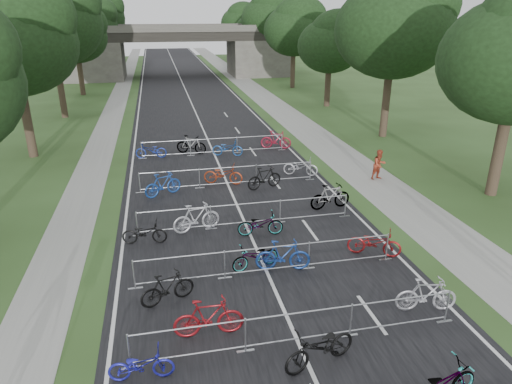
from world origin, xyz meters
TOP-DOWN VIEW (x-y plane):
  - road at (0.00, 50.00)m, footprint 11.00×140.00m
  - sidewalk_right at (8.00, 50.00)m, footprint 3.00×140.00m
  - sidewalk_left at (-7.50, 50.00)m, footprint 2.00×140.00m
  - lane_markings at (0.00, 50.00)m, footprint 0.12×140.00m
  - overpass_bridge at (0.00, 65.00)m, footprint 31.00×8.00m
  - tree_left_1 at (-11.39, 27.93)m, footprint 7.56×7.56m
  - tree_right_1 at (13.11, 27.93)m, footprint 8.18×8.18m
  - tree_left_2 at (-11.39, 39.93)m, footprint 8.40×8.40m
  - tree_right_2 at (13.11, 39.93)m, footprint 6.16×6.16m
  - tree_left_3 at (-11.39, 51.93)m, footprint 6.72×6.72m
  - tree_right_3 at (13.11, 51.93)m, footprint 7.17×7.17m
  - tree_left_4 at (-11.39, 63.93)m, footprint 7.56×7.56m
  - tree_right_4 at (13.11, 63.93)m, footprint 8.18×8.18m
  - tree_left_5 at (-11.39, 75.93)m, footprint 8.40×8.40m
  - tree_right_5 at (13.11, 75.93)m, footprint 6.16×6.16m
  - tree_left_6 at (-11.39, 87.93)m, footprint 6.72×6.72m
  - tree_right_6 at (13.11, 87.93)m, footprint 7.17×7.17m
  - barrier_row_2 at (0.00, 7.20)m, footprint 9.70×0.08m
  - barrier_row_3 at (0.00, 11.00)m, footprint 9.70×0.08m
  - barrier_row_4 at (0.00, 15.00)m, footprint 9.70×0.08m
  - barrier_row_5 at (0.00, 20.00)m, footprint 9.70×0.08m
  - barrier_row_6 at (0.00, 26.00)m, footprint 9.70×0.08m
  - bike_7 at (2.68, 4.52)m, footprint 2.11×1.02m
  - bike_8 at (-4.30, 6.77)m, footprint 1.70×0.70m
  - bike_9 at (-2.43, 8.08)m, footprint 2.06×0.64m
  - bike_10 at (0.28, 6.26)m, footprint 2.29×1.36m
  - bike_11 at (4.30, 7.84)m, footprint 1.99×0.89m
  - bike_12 at (-3.53, 9.96)m, footprint 1.87×1.06m
  - bike_13 at (-0.35, 11.42)m, footprint 1.93×1.07m
  - bike_14 at (0.59, 11.10)m, footprint 2.05×0.92m
  - bike_15 at (4.30, 11.43)m, footprint 2.13×1.52m
  - bike_16 at (-4.30, 14.26)m, footprint 1.85×0.85m
  - bike_17 at (-2.15, 14.94)m, footprint 2.15×1.06m
  - bike_18 at (0.41, 13.98)m, footprint 1.97×0.83m
  - bike_19 at (4.25, 16.00)m, footprint 2.09×0.80m
  - bike_20 at (-3.44, 19.34)m, footprint 2.06×1.40m
  - bike_21 at (-0.22, 20.36)m, footprint 2.25×1.40m
  - bike_22 at (1.81, 19.23)m, footprint 2.07×1.13m
  - bike_23 at (4.30, 20.83)m, footprint 2.08×1.39m
  - bike_24 at (-4.03, 25.99)m, footprint 2.02×0.91m
  - bike_25 at (-1.44, 26.46)m, footprint 2.08×1.33m
  - bike_26 at (0.81, 25.47)m, footprint 2.10×1.24m
  - bike_27 at (4.30, 26.42)m, footprint 2.15×1.16m
  - pedestrian_b at (8.35, 19.29)m, footprint 0.94×0.81m

SIDE VIEW (x-z plane):
  - lane_markings at x=0.00m, z-range 0.00..0.00m
  - road at x=0.00m, z-range 0.00..0.01m
  - sidewalk_right at x=8.00m, z-range 0.00..0.01m
  - sidewalk_left at x=-7.50m, z-range 0.00..0.01m
  - bike_8 at x=-4.30m, z-range 0.00..0.88m
  - bike_16 at x=-4.30m, z-range 0.00..0.94m
  - bike_13 at x=-0.35m, z-range 0.00..0.96m
  - bike_18 at x=0.41m, z-range 0.00..1.01m
  - bike_24 at x=-4.03m, z-range 0.00..1.02m
  - bike_23 at x=4.30m, z-range 0.00..1.03m
  - bike_26 at x=0.81m, z-range 0.00..1.04m
  - bike_15 at x=4.30m, z-range 0.00..1.06m
  - bike_7 at x=2.68m, z-range 0.00..1.06m
  - bike_12 at x=-3.53m, z-range 0.00..1.08m
  - barrier_row_2 at x=0.00m, z-range 0.00..1.10m
  - barrier_row_3 at x=0.00m, z-range 0.00..1.10m
  - barrier_row_4 at x=0.00m, z-range 0.00..1.10m
  - barrier_row_5 at x=0.00m, z-range 0.00..1.10m
  - barrier_row_6 at x=0.00m, z-range 0.00..1.10m
  - bike_21 at x=-0.22m, z-range 0.00..1.12m
  - bike_10 at x=0.28m, z-range 0.00..1.14m
  - bike_11 at x=4.30m, z-range 0.00..1.16m
  - bike_14 at x=0.59m, z-range 0.00..1.19m
  - bike_22 at x=1.81m, z-range 0.00..1.20m
  - bike_20 at x=-3.44m, z-range 0.00..1.21m
  - bike_25 at x=-1.44m, z-range 0.00..1.21m
  - bike_19 at x=4.25m, z-range 0.00..1.22m
  - bike_9 at x=-2.43m, z-range 0.00..1.23m
  - bike_27 at x=4.30m, z-range 0.00..1.24m
  - bike_17 at x=-2.15m, z-range 0.00..1.24m
  - pedestrian_b at x=8.35m, z-range 0.00..1.70m
  - overpass_bridge at x=0.00m, z-range 0.01..7.06m
  - tree_right_2 at x=13.11m, z-range 1.25..10.64m
  - tree_right_5 at x=13.11m, z-range 1.25..10.64m
  - tree_left_3 at x=-11.39m, z-range 1.36..11.61m
  - tree_left_6 at x=-11.39m, z-range 1.36..11.61m
  - tree_right_3 at x=13.11m, z-range 1.46..12.39m
  - tree_right_6 at x=13.11m, z-range 1.46..12.39m
  - tree_left_1 at x=-11.39m, z-range 1.54..13.07m
  - tree_left_4 at x=-11.39m, z-range 1.54..13.07m
  - tree_right_1 at x=13.11m, z-range 1.67..14.13m
  - tree_right_4 at x=13.11m, z-range 1.67..14.13m
  - tree_left_2 at x=-11.39m, z-range 1.71..14.52m
  - tree_left_5 at x=-11.39m, z-range 1.71..14.52m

